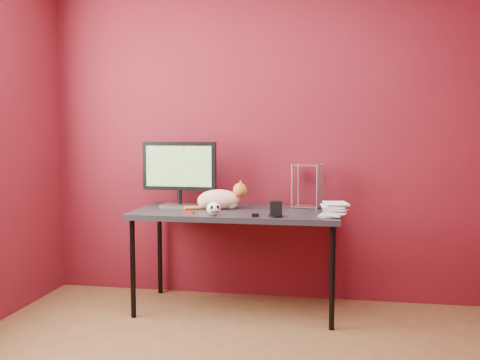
% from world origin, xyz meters
% --- Properties ---
extents(room, '(3.52, 3.52, 2.61)m').
position_xyz_m(room, '(0.00, 0.00, 1.45)').
color(room, brown).
rests_on(room, ground).
extents(desk, '(1.50, 0.70, 0.75)m').
position_xyz_m(desk, '(-0.15, 1.37, 0.70)').
color(desk, black).
rests_on(desk, ground).
extents(monitor, '(0.58, 0.19, 0.50)m').
position_xyz_m(monitor, '(-0.62, 1.48, 1.03)').
color(monitor, '#AEAEB3').
rests_on(monitor, desk).
extents(cat, '(0.45, 0.21, 0.22)m').
position_xyz_m(cat, '(-0.29, 1.42, 0.83)').
color(cat, orange).
rests_on(cat, desk).
extents(skull_mug, '(0.10, 0.10, 0.09)m').
position_xyz_m(skull_mug, '(-0.27, 1.10, 0.80)').
color(skull_mug, white).
rests_on(skull_mug, desk).
extents(speaker, '(0.10, 0.10, 0.11)m').
position_xyz_m(speaker, '(0.17, 1.10, 0.80)').
color(speaker, black).
rests_on(speaker, desk).
extents(book_stack, '(0.20, 0.24, 1.03)m').
position_xyz_m(book_stack, '(0.48, 1.23, 1.27)').
color(book_stack, beige).
rests_on(book_stack, desk).
extents(wire_rack, '(0.23, 0.20, 0.34)m').
position_xyz_m(wire_rack, '(0.35, 1.60, 0.92)').
color(wire_rack, '#AEAEB3').
rests_on(wire_rack, desk).
extents(pocket_knife, '(0.09, 0.05, 0.02)m').
position_xyz_m(pocket_knife, '(-0.46, 1.14, 0.76)').
color(pocket_knife, '#A70F0C').
rests_on(pocket_knife, desk).
extents(black_gadget, '(0.06, 0.04, 0.02)m').
position_xyz_m(black_gadget, '(0.03, 1.08, 0.76)').
color(black_gadget, black).
rests_on(black_gadget, desk).
extents(washer, '(0.05, 0.05, 0.00)m').
position_xyz_m(washer, '(0.01, 1.14, 0.75)').
color(washer, '#AEAEB3').
rests_on(washer, desk).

